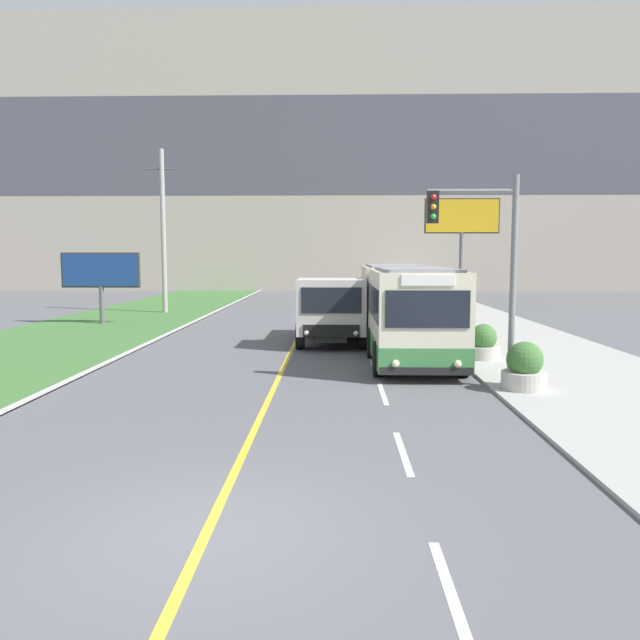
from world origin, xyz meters
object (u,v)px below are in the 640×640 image
object	(u,v)px
planter_round_second	(483,344)
traffic_light_mast	(487,253)
car_distant	(379,297)
billboard_small	(101,273)
utility_pole_far	(163,231)
billboard_large	(462,222)
dump_truck	(332,312)
planter_round_near	(524,368)
city_bus	(403,309)
planter_round_third	(452,328)

from	to	relation	value
planter_round_second	traffic_light_mast	bearing A→B (deg)	-103.06
car_distant	billboard_small	xyz separation A→B (m)	(-14.32, -9.65, 1.85)
car_distant	utility_pole_far	size ratio (longest dim) A/B	0.45
car_distant	utility_pole_far	bearing A→B (deg)	-164.43
utility_pole_far	billboard_large	distance (m)	18.59
dump_truck	billboard_small	bearing A→B (deg)	148.42
dump_truck	planter_round_near	bearing A→B (deg)	-58.85
planter_round_near	planter_round_second	distance (m)	4.56
traffic_light_mast	planter_round_second	size ratio (longest dim) A/B	4.80
city_bus	car_distant	size ratio (longest dim) A/B	2.70
traffic_light_mast	planter_round_second	bearing A→B (deg)	76.94
billboard_large	planter_round_third	bearing A→B (deg)	-102.24
car_distant	dump_truck	bearing A→B (deg)	-99.94
planter_round_third	car_distant	bearing A→B (deg)	96.70
car_distant	planter_round_second	xyz separation A→B (m)	(1.98, -20.11, -0.12)
billboard_small	car_distant	bearing A→B (deg)	33.96
car_distant	billboard_large	distance (m)	7.18
dump_truck	planter_round_third	world-z (taller)	dump_truck
city_bus	dump_truck	distance (m)	2.97
car_distant	planter_round_third	bearing A→B (deg)	-83.30
utility_pole_far	traffic_light_mast	size ratio (longest dim) A/B	1.76
utility_pole_far	traffic_light_mast	bearing A→B (deg)	-56.00
planter_round_second	utility_pole_far	bearing A→B (deg)	131.87
utility_pole_far	planter_round_near	size ratio (longest dim) A/B	7.99
billboard_large	utility_pole_far	bearing A→B (deg)	-167.55
dump_truck	city_bus	bearing A→B (deg)	-31.26
utility_pole_far	planter_round_second	world-z (taller)	utility_pole_far
planter_round_near	planter_round_third	bearing A→B (deg)	90.64
car_distant	traffic_light_mast	xyz separation A→B (m)	(1.04, -24.16, 2.76)
dump_truck	planter_round_second	world-z (taller)	dump_truck
city_bus	billboard_large	bearing A→B (deg)	73.02
planter_round_second	planter_round_third	size ratio (longest dim) A/B	1.06
billboard_large	billboard_small	world-z (taller)	billboard_large
planter_round_second	planter_round_third	distance (m)	4.56
dump_truck	planter_round_third	bearing A→B (deg)	13.02
utility_pole_far	traffic_light_mast	xyz separation A→B (m)	(13.88, -20.59, -1.35)
utility_pole_far	planter_round_near	xyz separation A→B (m)	(14.77, -21.09, -4.21)
traffic_light_mast	planter_round_near	xyz separation A→B (m)	(0.89, -0.51, -2.86)
traffic_light_mast	billboard_small	world-z (taller)	traffic_light_mast
city_bus	planter_round_third	world-z (taller)	city_bus
city_bus	utility_pole_far	world-z (taller)	utility_pole_far
dump_truck	planter_round_near	world-z (taller)	dump_truck
dump_truck	traffic_light_mast	world-z (taller)	traffic_light_mast
traffic_light_mast	planter_round_second	world-z (taller)	traffic_light_mast
car_distant	planter_round_second	size ratio (longest dim) A/B	3.83
car_distant	planter_round_third	world-z (taller)	car_distant
utility_pole_far	planter_round_second	xyz separation A→B (m)	(14.82, -16.54, -4.23)
billboard_small	planter_round_third	xyz separation A→B (m)	(16.15, -5.91, -2.00)
utility_pole_far	planter_round_near	bearing A→B (deg)	-54.99
utility_pole_far	billboard_large	xyz separation A→B (m)	(18.14, 4.01, 0.72)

